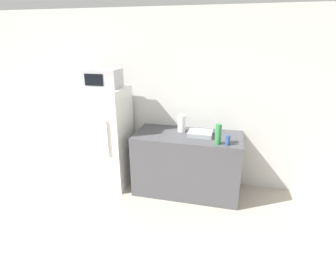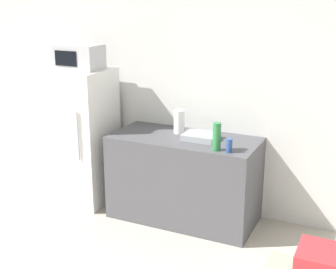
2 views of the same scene
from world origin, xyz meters
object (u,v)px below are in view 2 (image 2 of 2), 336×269
object	(u,v)px
refrigerator	(83,136)
paper_towel_roll	(179,122)
bottle_tall	(217,137)
bottle_short	(229,146)
microwave	(79,57)
basket	(327,268)

from	to	relation	value
refrigerator	paper_towel_roll	distance (m)	1.16
bottle_tall	bottle_short	distance (m)	0.14
microwave	bottle_tall	xyz separation A→B (m)	(1.66, -0.20, -0.62)
paper_towel_roll	microwave	bearing A→B (deg)	-171.36
refrigerator	bottle_tall	distance (m)	1.69
microwave	basket	bearing A→B (deg)	-36.37
bottle_short	basket	xyz separation A→B (m)	(1.10, -1.92, 0.13)
bottle_short	refrigerator	bearing A→B (deg)	173.48
bottle_tall	bottle_short	size ratio (longest dim) A/B	2.06
bottle_short	paper_towel_roll	distance (m)	0.77
paper_towel_roll	bottle_tall	bearing A→B (deg)	-33.78
refrigerator	bottle_short	bearing A→B (deg)	-6.52
refrigerator	basket	distance (m)	3.60
refrigerator	paper_towel_roll	bearing A→B (deg)	8.58
bottle_tall	paper_towel_roll	world-z (taller)	bottle_tall
bottle_short	basket	distance (m)	2.22
bottle_tall	bottle_short	world-z (taller)	bottle_tall
microwave	paper_towel_roll	xyz separation A→B (m)	(1.11, 0.17, -0.63)
refrigerator	basket	world-z (taller)	refrigerator
bottle_tall	paper_towel_roll	bearing A→B (deg)	146.22
basket	microwave	bearing A→B (deg)	143.63
microwave	refrigerator	bearing A→B (deg)	69.15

